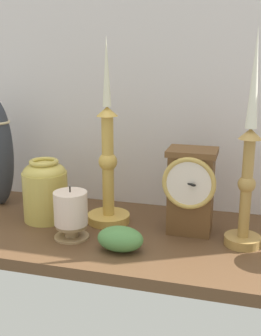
# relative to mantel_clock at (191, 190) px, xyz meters

# --- Properties ---
(ground_plane) EXTENTS (1.00, 0.36, 0.02)m
(ground_plane) POSITION_rel_mantel_clock_xyz_m (-0.09, -0.03, -0.11)
(ground_plane) COLOR brown
(back_wall) EXTENTS (1.20, 0.02, 0.65)m
(back_wall) POSITION_rel_mantel_clock_xyz_m (-0.09, 0.15, 0.23)
(back_wall) COLOR silver
(back_wall) RESTS_ON ground_plane
(mantel_clock) EXTENTS (0.11, 0.10, 0.18)m
(mantel_clock) POSITION_rel_mantel_clock_xyz_m (0.00, 0.00, 0.00)
(mantel_clock) COLOR brown
(mantel_clock) RESTS_ON ground_plane
(candlestick_tall_left) EXTENTS (0.07, 0.07, 0.41)m
(candlestick_tall_left) POSITION_rel_mantel_clock_xyz_m (0.11, -0.03, 0.06)
(candlestick_tall_left) COLOR #AB8342
(candlestick_tall_left) RESTS_ON ground_plane
(candlestick_tall_center) EXTENTS (0.09, 0.09, 0.40)m
(candlestick_tall_center) POSITION_rel_mantel_clock_xyz_m (-0.18, 0.01, 0.03)
(candlestick_tall_center) COLOR gold
(candlestick_tall_center) RESTS_ON ground_plane
(brass_vase_jar) EXTENTS (0.10, 0.10, 0.14)m
(brass_vase_jar) POSITION_rel_mantel_clock_xyz_m (-0.32, -0.02, -0.02)
(brass_vase_jar) COLOR #C7B050
(brass_vase_jar) RESTS_ON ground_plane
(pillar_candle_near_clock) EXTENTS (0.07, 0.07, 0.11)m
(pillar_candle_near_clock) POSITION_rel_mantel_clock_xyz_m (-0.23, -0.09, -0.04)
(pillar_candle_near_clock) COLOR #A08158
(pillar_candle_near_clock) RESTS_ON ground_plane
(ivy_sprig) EXTENTS (0.09, 0.06, 0.05)m
(ivy_sprig) POSITION_rel_mantel_clock_xyz_m (-0.11, -0.12, -0.07)
(ivy_sprig) COLOR #4F8545
(ivy_sprig) RESTS_ON ground_plane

